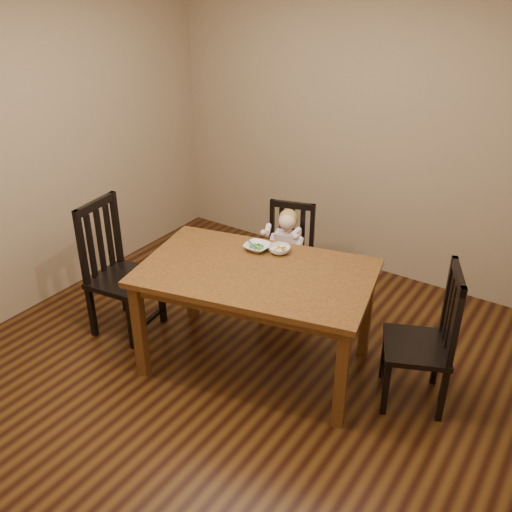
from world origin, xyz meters
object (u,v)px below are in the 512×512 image
Objects in this scene: dining_table at (256,282)px; bowl_veg at (279,250)px; chair_right at (426,340)px; toddler at (287,250)px; bowl_peas at (257,247)px; chair_left at (118,271)px; chair_child at (288,260)px.

bowl_veg reaches higher than dining_table.
bowl_veg is at bearing 65.40° from chair_right.
toddler is 0.58m from bowl_peas.
bowl_veg is at bearing 90.94° from dining_table.
chair_left is at bearing 78.55° from chair_right.
bowl_peas is (1.02, 0.47, 0.30)m from chair_left.
bowl_peas is at bearing 78.39° from toddler.
bowl_veg is at bearing 17.67° from bowl_peas.
chair_left is at bearing -155.94° from bowl_veg.
dining_table is 1.74× the size of chair_right.
chair_right is 1.36m from bowl_peas.
chair_left is (-0.96, -1.03, 0.08)m from chair_child.
bowl_peas is 0.17m from bowl_veg.
dining_table is at bearing 88.51° from toddler.
bowl_veg is (1.18, 0.53, 0.30)m from chair_left.
chair_left is at bearing 30.46° from chair_child.
chair_child is 0.68m from bowl_peas.
chair_child is at bearing 45.36° from chair_right.
chair_right reaches higher than bowl_peas.
chair_child is at bearing 113.52° from bowl_veg.
chair_left reaches higher than chair_child.
bowl_peas reaches higher than dining_table.
bowl_peas is at bearing 122.17° from dining_table.
chair_right is at bearing -0.85° from bowl_veg.
chair_child is (-0.23, 0.82, -0.26)m from dining_table.
chair_left is at bearing 28.77° from toddler.
chair_right is (1.15, 0.30, -0.22)m from dining_table.
toddler is at bearing 114.15° from bowl_veg.
chair_child is 4.99× the size of bowl_peas.
dining_table is 1.21m from chair_right.
chair_left is 1.32m from bowl_veg.
toddler is 0.57m from bowl_veg.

